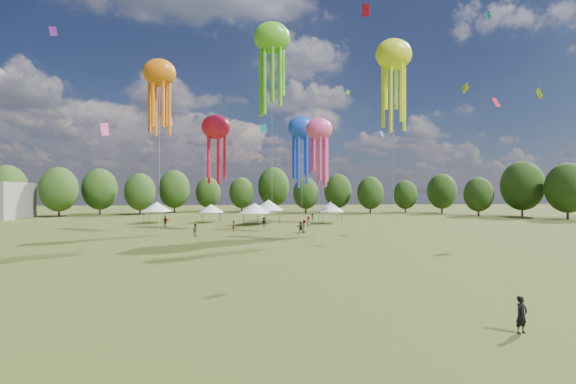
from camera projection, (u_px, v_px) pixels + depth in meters
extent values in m
plane|color=#384416|center=(304.00, 333.00, 16.13)|extent=(300.00, 300.00, 0.00)
imported|color=black|center=(522.00, 315.00, 16.14)|extent=(0.66, 0.53, 1.58)
imported|color=gray|center=(195.00, 230.00, 50.46)|extent=(1.04, 1.00, 1.68)
imported|color=gray|center=(308.00, 221.00, 64.98)|extent=(0.80, 0.98, 1.73)
imported|color=gray|center=(312.00, 217.00, 75.97)|extent=(0.70, 0.84, 1.58)
imported|color=gray|center=(264.00, 222.00, 63.63)|extent=(1.18, 0.89, 1.62)
imported|color=gray|center=(165.00, 222.00, 63.62)|extent=(1.12, 0.49, 1.89)
imported|color=gray|center=(301.00, 227.00, 55.25)|extent=(1.58, 0.68, 1.65)
imported|color=gray|center=(233.00, 226.00, 56.83)|extent=(0.42, 0.62, 1.65)
imported|color=gray|center=(304.00, 226.00, 54.78)|extent=(0.74, 1.02, 1.92)
cylinder|color=#47474C|center=(144.00, 218.00, 70.29)|extent=(0.08, 0.08, 2.11)
cylinder|color=#47474C|center=(149.00, 217.00, 74.09)|extent=(0.08, 0.08, 2.11)
cylinder|color=#47474C|center=(165.00, 218.00, 70.67)|extent=(0.08, 0.08, 2.11)
cylinder|color=#47474C|center=(169.00, 217.00, 74.47)|extent=(0.08, 0.08, 2.11)
cube|color=white|center=(157.00, 212.00, 72.38)|extent=(4.22, 4.22, 0.10)
cone|color=white|center=(157.00, 207.00, 72.38)|extent=(5.49, 5.49, 1.81)
cylinder|color=#47474C|center=(201.00, 218.00, 71.64)|extent=(0.08, 0.08, 1.86)
cylinder|color=#47474C|center=(204.00, 217.00, 74.91)|extent=(0.08, 0.08, 1.86)
cylinder|color=#47474C|center=(219.00, 218.00, 71.97)|extent=(0.08, 0.08, 1.86)
cylinder|color=#47474C|center=(220.00, 217.00, 75.24)|extent=(0.08, 0.08, 1.86)
cube|color=white|center=(211.00, 213.00, 73.44)|extent=(3.69, 3.69, 0.10)
cone|color=white|center=(211.00, 208.00, 73.44)|extent=(4.80, 4.80, 1.60)
cylinder|color=#47474C|center=(244.00, 220.00, 65.50)|extent=(0.08, 0.08, 2.07)
cylinder|color=#47474C|center=(244.00, 219.00, 69.38)|extent=(0.08, 0.08, 2.07)
cylinder|color=#47474C|center=(266.00, 220.00, 65.89)|extent=(0.08, 0.08, 2.07)
cylinder|color=#47474C|center=(265.00, 218.00, 69.77)|extent=(0.08, 0.08, 2.07)
cube|color=white|center=(255.00, 213.00, 67.63)|extent=(4.30, 4.30, 0.10)
cone|color=white|center=(255.00, 208.00, 67.63)|extent=(5.59, 5.59, 1.78)
cylinder|color=#47474C|center=(258.00, 218.00, 69.82)|extent=(0.08, 0.08, 2.34)
cylinder|color=#47474C|center=(258.00, 216.00, 73.83)|extent=(0.08, 0.08, 2.34)
cylinder|color=#47474C|center=(280.00, 217.00, 70.23)|extent=(0.08, 0.08, 2.34)
cylinder|color=#47474C|center=(278.00, 216.00, 74.23)|extent=(0.08, 0.08, 2.34)
cube|color=white|center=(268.00, 210.00, 72.02)|extent=(4.43, 4.43, 0.10)
cone|color=white|center=(268.00, 205.00, 72.02)|extent=(5.75, 5.75, 2.01)
cylinder|color=#47474C|center=(322.00, 218.00, 69.71)|extent=(0.08, 0.08, 2.12)
cylinder|color=#47474C|center=(319.00, 217.00, 73.36)|extent=(0.08, 0.08, 2.12)
cylinder|color=#47474C|center=(342.00, 218.00, 70.08)|extent=(0.08, 0.08, 2.12)
cylinder|color=#47474C|center=(337.00, 217.00, 73.73)|extent=(0.08, 0.08, 2.12)
cube|color=white|center=(330.00, 212.00, 71.71)|extent=(4.07, 4.07, 0.10)
cone|color=white|center=(330.00, 207.00, 71.71)|extent=(5.29, 5.29, 1.82)
ellipsoid|color=red|center=(216.00, 127.00, 57.67)|extent=(4.40, 3.08, 3.74)
cylinder|color=beige|center=(216.00, 179.00, 57.69)|extent=(0.03, 0.03, 15.85)
ellipsoid|color=#5CC820|center=(272.00, 38.00, 52.13)|extent=(5.06, 3.55, 4.30)
cylinder|color=beige|center=(272.00, 136.00, 52.16)|extent=(0.03, 0.03, 27.24)
ellipsoid|color=blue|center=(302.00, 128.00, 53.59)|extent=(3.94, 2.76, 3.35)
cylinder|color=beige|center=(302.00, 181.00, 53.60)|extent=(0.03, 0.03, 15.06)
ellipsoid|color=orange|center=(159.00, 73.00, 51.02)|extent=(4.37, 3.06, 3.71)
cylinder|color=beige|center=(159.00, 154.00, 51.05)|extent=(0.03, 0.03, 22.07)
ellipsoid|color=#FF4B8F|center=(319.00, 129.00, 44.82)|extent=(3.18, 2.23, 2.71)
cylinder|color=beige|center=(319.00, 186.00, 44.84)|extent=(0.03, 0.03, 13.41)
ellipsoid|color=#F0FF1A|center=(394.00, 54.00, 64.44)|extent=(6.25, 4.38, 5.31)
cylinder|color=beige|center=(394.00, 141.00, 64.48)|extent=(0.03, 0.03, 29.39)
cube|color=#F0FF1A|center=(272.00, 98.00, 82.98)|extent=(0.89, 1.81, 1.95)
cube|color=#5CC820|center=(348.00, 92.00, 76.59)|extent=(0.93, 0.28, 1.01)
cube|color=#18C0CF|center=(263.00, 129.00, 62.20)|extent=(1.23, 0.47, 1.56)
cube|color=#F0FF1A|center=(539.00, 93.00, 53.31)|extent=(0.70, 1.29, 1.45)
cube|color=#FF4B8F|center=(171.00, 121.00, 75.25)|extent=(0.38, 1.84, 2.20)
cube|color=purple|center=(53.00, 31.00, 47.27)|extent=(0.69, 0.97, 1.19)
cube|color=red|center=(366.00, 10.00, 62.92)|extent=(1.12, 2.02, 2.25)
cube|color=#F0FF1A|center=(465.00, 88.00, 74.54)|extent=(0.70, 2.02, 2.16)
cube|color=blue|center=(382.00, 134.00, 89.33)|extent=(1.42, 1.09, 1.62)
cube|color=#18C0CF|center=(489.00, 15.00, 45.54)|extent=(0.31, 0.78, 0.92)
cube|color=#FF4B8F|center=(105.00, 129.00, 65.44)|extent=(0.92, 1.80, 2.36)
cube|color=purple|center=(269.00, 136.00, 71.71)|extent=(0.27, 1.20, 1.38)
cube|color=red|center=(496.00, 102.00, 49.57)|extent=(1.34, 0.86, 1.43)
cylinder|color=#38281C|center=(6.00, 209.00, 90.20)|extent=(0.44, 0.44, 3.53)
ellipsoid|color=#274115|center=(6.00, 188.00, 90.19)|extent=(8.83, 8.83, 11.04)
cylinder|color=#38281C|center=(59.00, 210.00, 89.18)|extent=(0.44, 0.44, 3.36)
ellipsoid|color=#274115|center=(59.00, 189.00, 89.17)|extent=(8.40, 8.40, 10.51)
cylinder|color=#38281C|center=(100.00, 208.00, 97.10)|extent=(0.44, 0.44, 3.41)
ellipsoid|color=#274115|center=(100.00, 189.00, 97.09)|extent=(8.53, 8.53, 10.66)
cylinder|color=#38281C|center=(140.00, 209.00, 97.65)|extent=(0.44, 0.44, 3.07)
ellipsoid|color=#274115|center=(140.00, 192.00, 97.64)|extent=(7.66, 7.66, 9.58)
cylinder|color=#38281C|center=(174.00, 207.00, 106.63)|extent=(0.44, 0.44, 3.43)
ellipsoid|color=#274115|center=(174.00, 189.00, 106.62)|extent=(8.58, 8.58, 10.73)
cylinder|color=#38281C|center=(208.00, 206.00, 113.10)|extent=(0.44, 0.44, 2.95)
ellipsoid|color=#274115|center=(208.00, 192.00, 113.09)|extent=(7.37, 7.37, 9.21)
cylinder|color=#38281C|center=(242.00, 207.00, 110.23)|extent=(0.44, 0.44, 2.89)
ellipsoid|color=#274115|center=(242.00, 193.00, 110.22)|extent=(7.23, 7.23, 9.04)
cylinder|color=#38281C|center=(274.00, 205.00, 115.60)|extent=(0.44, 0.44, 3.84)
ellipsoid|color=#274115|center=(274.00, 187.00, 115.59)|extent=(9.60, 9.60, 11.99)
cylinder|color=#38281C|center=(306.00, 208.00, 105.44)|extent=(0.44, 0.44, 2.84)
ellipsoid|color=#274115|center=(306.00, 193.00, 105.43)|extent=(7.11, 7.11, 8.89)
cylinder|color=#38281C|center=(338.00, 207.00, 109.00)|extent=(0.44, 0.44, 3.16)
ellipsoid|color=#274115|center=(338.00, 191.00, 108.99)|extent=(7.91, 7.91, 9.88)
cylinder|color=#38281C|center=(370.00, 208.00, 104.06)|extent=(0.44, 0.44, 2.88)
ellipsoid|color=#274115|center=(370.00, 193.00, 104.05)|extent=(7.21, 7.21, 9.01)
cylinder|color=#38281C|center=(405.00, 208.00, 107.09)|extent=(0.44, 0.44, 2.63)
ellipsoid|color=#274115|center=(405.00, 195.00, 107.09)|extent=(6.57, 6.57, 8.22)
cylinder|color=#38281C|center=(442.00, 207.00, 104.50)|extent=(0.44, 0.44, 3.13)
ellipsoid|color=#274115|center=(442.00, 191.00, 104.49)|extent=(7.81, 7.81, 9.77)
cylinder|color=#38281C|center=(478.00, 210.00, 92.96)|extent=(0.44, 0.44, 2.72)
ellipsoid|color=#274115|center=(478.00, 194.00, 92.95)|extent=(6.80, 6.80, 8.50)
cylinder|color=#38281C|center=(522.00, 208.00, 91.02)|extent=(0.44, 0.44, 3.81)
ellipsoid|color=#274115|center=(522.00, 186.00, 91.00)|extent=(9.52, 9.52, 11.90)
cylinder|color=#38281C|center=(568.00, 211.00, 82.30)|extent=(0.44, 0.44, 3.51)
ellipsoid|color=#274115|center=(568.00, 188.00, 82.29)|extent=(8.78, 8.78, 10.97)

